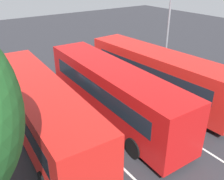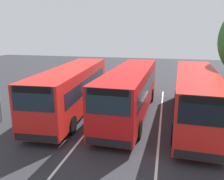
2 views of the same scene
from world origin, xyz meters
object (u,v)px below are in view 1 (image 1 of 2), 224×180
(bus_center_left, at_px, (111,90))
(bus_center_right, at_px, (40,108))
(pedestrian, at_px, (90,52))
(street_lamp, at_px, (168,18))
(bus_far_left, at_px, (157,73))

(bus_center_left, height_order, bus_center_right, same)
(pedestrian, xyz_separation_m, street_lamp, (-5.80, -3.79, 3.55))
(bus_center_right, relative_size, street_lamp, 1.43)
(bus_far_left, xyz_separation_m, street_lamp, (2.75, -3.54, 2.85))
(bus_far_left, bearing_deg, pedestrian, -1.86)
(bus_center_left, height_order, pedestrian, bus_center_left)
(bus_far_left, bearing_deg, street_lamp, -55.76)
(street_lamp, bearing_deg, bus_far_left, 19.46)
(bus_far_left, relative_size, bus_center_right, 1.00)
(bus_far_left, relative_size, bus_center_left, 1.01)
(bus_far_left, relative_size, pedestrian, 6.34)
(bus_center_left, xyz_separation_m, pedestrian, (8.88, -3.80, -0.70))
(bus_center_left, relative_size, bus_center_right, 1.00)
(bus_far_left, height_order, bus_center_right, same)
(pedestrian, distance_m, street_lamp, 7.78)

